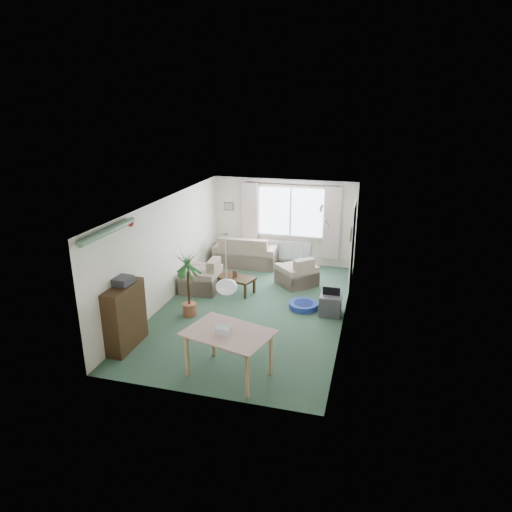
% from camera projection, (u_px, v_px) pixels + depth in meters
% --- Properties ---
extents(ground, '(6.50, 6.50, 0.00)m').
position_uv_depth(ground, '(252.00, 309.00, 10.16)').
color(ground, '#2D4C38').
extents(window, '(1.80, 0.03, 1.30)m').
position_uv_depth(window, '(291.00, 212.00, 12.58)').
color(window, white).
extents(curtain_rod, '(2.60, 0.03, 0.03)m').
position_uv_depth(curtain_rod, '(291.00, 184.00, 12.26)').
color(curtain_rod, black).
extents(curtain_left, '(0.45, 0.08, 2.00)m').
position_uv_depth(curtain_left, '(250.00, 218.00, 12.85)').
color(curtain_left, beige).
extents(curtain_right, '(0.45, 0.08, 2.00)m').
position_uv_depth(curtain_right, '(332.00, 223.00, 12.28)').
color(curtain_right, beige).
extents(radiator, '(1.20, 0.10, 0.55)m').
position_uv_depth(radiator, '(290.00, 250.00, 12.90)').
color(radiator, white).
extents(doorway, '(0.03, 0.95, 2.00)m').
position_uv_depth(doorway, '(353.00, 245.00, 11.36)').
color(doorway, black).
extents(pendant_lamp, '(0.36, 0.36, 0.36)m').
position_uv_depth(pendant_lamp, '(227.00, 287.00, 7.54)').
color(pendant_lamp, white).
extents(tinsel_garland, '(1.60, 1.60, 0.12)m').
position_uv_depth(tinsel_garland, '(108.00, 231.00, 7.80)').
color(tinsel_garland, '#196626').
extents(bauble_cluster_a, '(0.20, 0.20, 0.20)m').
position_uv_depth(bauble_cluster_a, '(321.00, 206.00, 9.95)').
color(bauble_cluster_a, silver).
extents(bauble_cluster_b, '(0.20, 0.20, 0.20)m').
position_uv_depth(bauble_cluster_b, '(328.00, 220.00, 8.78)').
color(bauble_cluster_b, silver).
extents(wall_picture_back, '(0.28, 0.03, 0.22)m').
position_uv_depth(wall_picture_back, '(229.00, 206.00, 13.01)').
color(wall_picture_back, brown).
extents(wall_picture_right, '(0.03, 0.24, 0.30)m').
position_uv_depth(wall_picture_right, '(351.00, 234.00, 10.27)').
color(wall_picture_right, brown).
extents(sofa, '(1.76, 0.99, 0.86)m').
position_uv_depth(sofa, '(246.00, 250.00, 12.77)').
color(sofa, beige).
rests_on(sofa, ground).
extents(armchair_corner, '(1.16, 1.16, 0.75)m').
position_uv_depth(armchair_corner, '(297.00, 270.00, 11.41)').
color(armchair_corner, beige).
rests_on(armchair_corner, ground).
extents(armchair_left, '(0.90, 0.94, 0.81)m').
position_uv_depth(armchair_left, '(201.00, 274.00, 11.06)').
color(armchair_left, beige).
rests_on(armchair_left, ground).
extents(coffee_table, '(0.99, 0.73, 0.40)m').
position_uv_depth(coffee_table, '(236.00, 285.00, 10.99)').
color(coffee_table, black).
rests_on(coffee_table, ground).
extents(photo_frame, '(0.12, 0.03, 0.16)m').
position_uv_depth(photo_frame, '(235.00, 274.00, 10.92)').
color(photo_frame, brown).
rests_on(photo_frame, coffee_table).
extents(bookshelf, '(0.34, 1.00, 1.23)m').
position_uv_depth(bookshelf, '(125.00, 317.00, 8.43)').
color(bookshelf, black).
rests_on(bookshelf, ground).
extents(hifi_box, '(0.30, 0.36, 0.14)m').
position_uv_depth(hifi_box, '(123.00, 281.00, 8.28)').
color(hifi_box, '#303034').
rests_on(hifi_box, bookshelf).
extents(houseplant, '(0.83, 0.83, 1.48)m').
position_uv_depth(houseplant, '(188.00, 284.00, 9.63)').
color(houseplant, '#27591E').
rests_on(houseplant, ground).
extents(dining_table, '(1.46, 1.16, 0.80)m').
position_uv_depth(dining_table, '(229.00, 354.00, 7.58)').
color(dining_table, tan).
rests_on(dining_table, ground).
extents(gift_box, '(0.25, 0.18, 0.12)m').
position_uv_depth(gift_box, '(223.00, 331.00, 7.41)').
color(gift_box, silver).
rests_on(gift_box, dining_table).
extents(tv_cube, '(0.45, 0.50, 0.45)m').
position_uv_depth(tv_cube, '(331.00, 304.00, 9.86)').
color(tv_cube, '#313035').
rests_on(tv_cube, ground).
extents(pet_bed, '(0.83, 0.83, 0.13)m').
position_uv_depth(pet_bed, '(304.00, 305.00, 10.19)').
color(pet_bed, '#27219B').
rests_on(pet_bed, ground).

